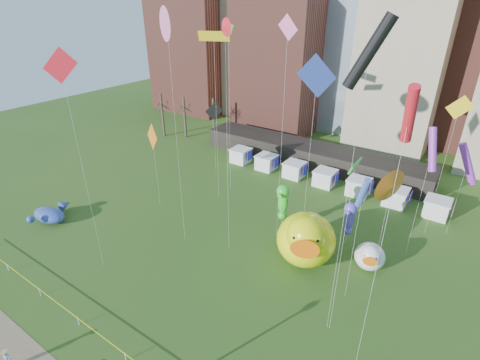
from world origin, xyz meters
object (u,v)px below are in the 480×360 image
Objects in this scene: big_duck at (306,238)px; whale_inflatable at (50,214)px; seahorse_green at (283,200)px; seahorse_purple at (350,216)px; small_duck at (370,256)px.

whale_inflatable is (-29.35, -10.72, -2.03)m from big_duck.
whale_inflatable is (-24.80, -14.00, -3.51)m from seahorse_green.
seahorse_purple is at bearing 10.62° from seahorse_green.
seahorse_green is 1.06× the size of whale_inflatable.
big_duck reaches higher than small_duck.
small_duck is at bearing -8.67° from seahorse_green.
seahorse_purple is 0.89× the size of whale_inflatable.
seahorse_purple is at bearing 19.25° from whale_inflatable.
seahorse_green is (-10.41, 0.47, 2.97)m from small_duck.
small_duck reaches higher than whale_inflatable.
whale_inflatable is at bearing -153.63° from seahorse_purple.
seahorse_green reaches higher than small_duck.
big_duck is 6.03m from seahorse_purple.
seahorse_green is (-4.54, 3.28, 1.49)m from big_duck.
small_duck is (5.87, 2.82, -1.49)m from big_duck.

